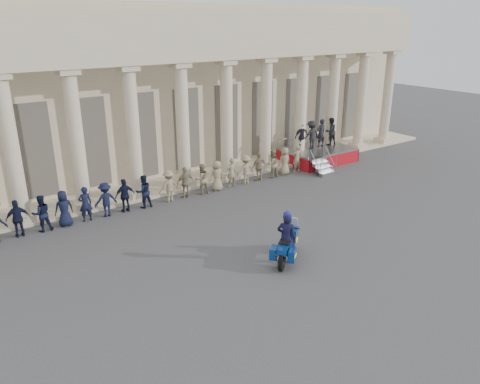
# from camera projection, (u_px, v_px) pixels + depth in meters

# --- Properties ---
(ground) EXTENTS (90.00, 90.00, 0.00)m
(ground) POSITION_uv_depth(u_px,v_px,m) (259.00, 255.00, 17.31)
(ground) COLOR #3B3B3E
(ground) RESTS_ON ground
(building) EXTENTS (40.00, 12.50, 9.00)m
(building) POSITION_uv_depth(u_px,v_px,m) (106.00, 87.00, 27.03)
(building) COLOR #C3B292
(building) RESTS_ON ground
(officer_rank) EXTENTS (22.54, 0.59, 1.56)m
(officer_rank) POSITION_uv_depth(u_px,v_px,m) (108.00, 199.00, 20.51)
(officer_rank) COLOR black
(officer_rank) RESTS_ON ground
(reviewing_stand) EXTENTS (4.12, 3.99, 2.53)m
(reviewing_stand) POSITION_uv_depth(u_px,v_px,m) (317.00, 141.00, 28.17)
(reviewing_stand) COLOR gray
(reviewing_stand) RESTS_ON ground
(motorcycle) EXTENTS (1.86, 1.59, 1.42)m
(motorcycle) POSITION_uv_depth(u_px,v_px,m) (287.00, 245.00, 16.74)
(motorcycle) COLOR black
(motorcycle) RESTS_ON ground
(rider) EXTENTS (0.77, 0.82, 1.97)m
(rider) POSITION_uv_depth(u_px,v_px,m) (286.00, 237.00, 16.50)
(rider) COLOR black
(rider) RESTS_ON ground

